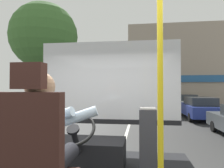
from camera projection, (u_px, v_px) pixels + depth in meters
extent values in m
cube|color=#303030|center=(130.00, 124.00, 10.79)|extent=(18.00, 44.00, 0.05)
cube|color=silver|center=(130.00, 124.00, 10.79)|extent=(0.12, 39.60, 0.00)
cube|color=#381E19|center=(28.00, 140.00, 1.41)|extent=(0.48, 0.10, 0.66)
cube|color=#381E19|center=(29.00, 76.00, 1.42)|extent=(0.22, 0.10, 0.18)
cylinder|color=black|center=(61.00, 160.00, 1.74)|extent=(0.17, 0.51, 0.17)
cylinder|color=black|center=(40.00, 159.00, 1.76)|extent=(0.17, 0.51, 0.17)
cylinder|color=silver|center=(40.00, 139.00, 1.57)|extent=(0.31, 0.31, 0.60)
cube|color=black|center=(49.00, 126.00, 1.73)|extent=(0.06, 0.01, 0.37)
sphere|color=#A37A5B|center=(40.00, 87.00, 1.58)|extent=(0.23, 0.23, 0.23)
cylinder|color=silver|center=(65.00, 121.00, 1.83)|extent=(0.60, 0.20, 0.27)
cylinder|color=silver|center=(45.00, 121.00, 1.86)|extent=(0.60, 0.20, 0.27)
cube|color=black|center=(85.00, 154.00, 2.83)|extent=(1.10, 0.56, 0.40)
cylinder|color=black|center=(76.00, 141.00, 2.45)|extent=(0.07, 0.27, 0.35)
torus|color=black|center=(73.00, 129.00, 2.35)|extent=(0.52, 0.45, 0.32)
cylinder|color=black|center=(73.00, 129.00, 2.35)|extent=(0.14, 0.14, 0.11)
cylinder|color=yellow|center=(160.00, 82.00, 1.54)|extent=(0.04, 0.04, 2.29)
cube|color=#333338|center=(148.00, 142.00, 2.64)|extent=(0.21, 0.26, 0.83)
cube|color=#9E9993|center=(148.00, 108.00, 2.65)|extent=(0.19, 0.23, 0.02)
cube|color=silver|center=(109.00, 80.00, 3.72)|extent=(2.50, 0.01, 1.40)
cube|color=black|center=(109.00, 121.00, 3.71)|extent=(2.50, 0.08, 0.08)
cylinder|color=#4C3828|center=(44.00, 91.00, 10.57)|extent=(0.35, 0.35, 3.42)
sphere|color=#3A652D|center=(44.00, 36.00, 10.63)|extent=(3.41, 3.41, 3.41)
cube|color=gray|center=(175.00, 68.00, 20.68)|extent=(9.11, 4.36, 7.81)
cube|color=#235184|center=(179.00, 79.00, 18.44)|extent=(8.75, 0.12, 0.60)
cylinder|color=black|center=(214.00, 126.00, 8.77)|extent=(0.14, 0.46, 0.46)
cube|color=navy|center=(199.00, 110.00, 12.53)|extent=(1.71, 4.14, 0.61)
cube|color=#282D33|center=(200.00, 101.00, 12.30)|extent=(1.40, 2.28, 0.46)
cylinder|color=black|center=(206.00, 113.00, 13.69)|extent=(0.14, 0.50, 0.50)
cylinder|color=black|center=(181.00, 112.00, 13.91)|extent=(0.14, 0.50, 0.50)
cylinder|color=black|center=(221.00, 118.00, 11.14)|extent=(0.14, 0.50, 0.50)
cylinder|color=black|center=(190.00, 117.00, 11.36)|extent=(0.14, 0.50, 0.50)
cube|color=silver|center=(183.00, 104.00, 17.38)|extent=(1.99, 4.20, 0.62)
cube|color=#282D33|center=(184.00, 97.00, 17.14)|extent=(1.63, 2.31, 0.47)
cylinder|color=black|center=(191.00, 106.00, 18.53)|extent=(0.14, 0.51, 0.51)
cylinder|color=black|center=(170.00, 106.00, 18.79)|extent=(0.14, 0.51, 0.51)
cylinder|color=black|center=(199.00, 109.00, 15.96)|extent=(0.14, 0.51, 0.51)
cylinder|color=black|center=(174.00, 109.00, 16.21)|extent=(0.14, 0.51, 0.51)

